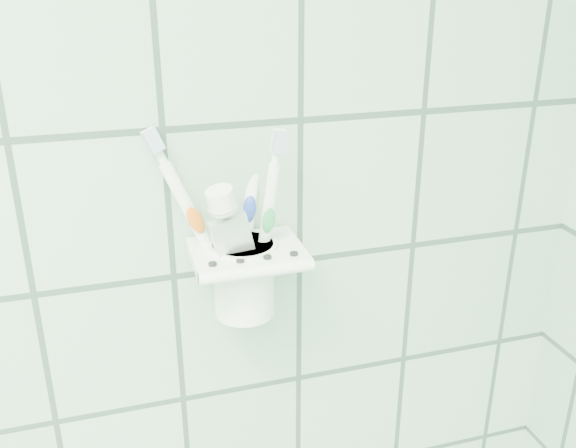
# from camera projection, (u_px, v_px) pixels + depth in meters

# --- Properties ---
(holder_bracket) EXTENTS (0.12, 0.10, 0.04)m
(holder_bracket) POSITION_uv_depth(u_px,v_px,m) (247.00, 254.00, 0.68)
(holder_bracket) COLOR white
(holder_bracket) RESTS_ON wall_back
(cup) EXTENTS (0.07, 0.07, 0.08)m
(cup) POSITION_uv_depth(u_px,v_px,m) (244.00, 275.00, 0.69)
(cup) COLOR white
(cup) RESTS_ON holder_bracket
(toothbrush_pink) EXTENTS (0.08, 0.04, 0.21)m
(toothbrush_pink) POSITION_uv_depth(u_px,v_px,m) (236.00, 215.00, 0.66)
(toothbrush_pink) COLOR white
(toothbrush_pink) RESTS_ON cup
(toothbrush_blue) EXTENTS (0.05, 0.06, 0.20)m
(toothbrush_blue) POSITION_uv_depth(u_px,v_px,m) (237.00, 216.00, 0.67)
(toothbrush_blue) COLOR white
(toothbrush_blue) RESTS_ON cup
(toothbrush_orange) EXTENTS (0.03, 0.02, 0.20)m
(toothbrush_orange) POSITION_uv_depth(u_px,v_px,m) (254.00, 220.00, 0.67)
(toothbrush_orange) COLOR white
(toothbrush_orange) RESTS_ON cup
(toothpaste_tube) EXTENTS (0.06, 0.04, 0.16)m
(toothpaste_tube) POSITION_uv_depth(u_px,v_px,m) (249.00, 235.00, 0.67)
(toothpaste_tube) COLOR silver
(toothpaste_tube) RESTS_ON cup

